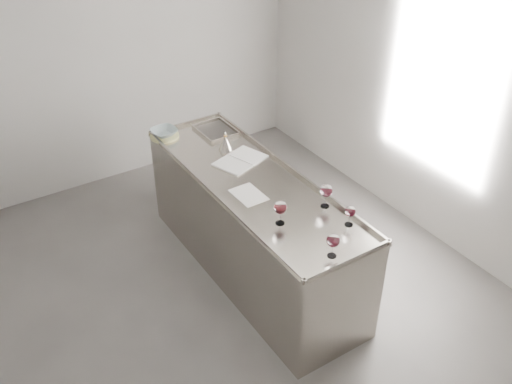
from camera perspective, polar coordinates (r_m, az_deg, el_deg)
room_shell at (r=3.95m, az=-4.18°, el=2.63°), size 4.54×5.04×2.84m
counter at (r=4.89m, az=-0.35°, el=-3.52°), size 0.77×2.42×0.97m
wine_glass_left at (r=4.08m, az=2.45°, el=-1.59°), size 0.10×0.10×0.19m
wine_glass_middle at (r=3.82m, az=7.72°, el=-4.88°), size 0.09×0.09×0.18m
wine_glass_right at (r=4.29m, az=7.02°, el=0.08°), size 0.10×0.10×0.19m
wine_glass_small at (r=4.13m, az=9.40°, el=-1.98°), size 0.08×0.08×0.16m
notebook at (r=4.90m, az=-1.57°, el=3.20°), size 0.49×0.41×0.02m
loose_paper_top at (r=4.46m, az=-0.74°, el=-0.27°), size 0.21×0.30×0.00m
trivet at (r=5.34m, az=-9.14°, el=5.57°), size 0.30×0.30×0.02m
ceramic_bowl at (r=5.33m, az=-9.17°, el=5.93°), size 0.25×0.25×0.06m
wine_funnel at (r=5.05m, az=-3.06°, el=4.80°), size 0.13×0.13×0.19m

